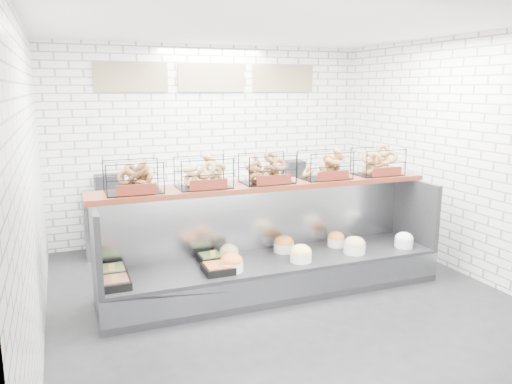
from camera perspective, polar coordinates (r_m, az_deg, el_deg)
name	(u,v)px	position (r m, az deg, el deg)	size (l,w,h in m)	color
ground	(284,300)	(5.76, 3.27, -12.27)	(5.50, 5.50, 0.00)	black
room_shell	(265,114)	(5.82, 1.00, 8.93)	(5.02, 5.51, 3.01)	white
display_case	(272,263)	(5.93, 1.87, -8.16)	(4.00, 0.90, 1.20)	black
bagel_shelf	(267,172)	(5.82, 1.31, 2.32)	(4.10, 0.50, 0.40)	#4F1E10
prep_counter	(219,212)	(7.77, -4.27, -2.25)	(4.00, 0.60, 1.20)	#93969B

